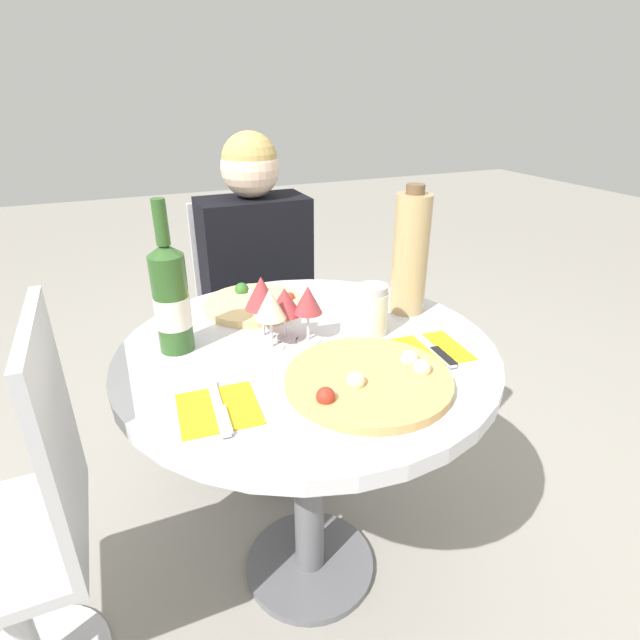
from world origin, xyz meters
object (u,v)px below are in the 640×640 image
pizza_large (370,379)px  wine_bottle (171,298)px  chair_empty_side (22,534)px  tall_carafe (410,254)px  chair_behind_diner (255,327)px  seated_diner (264,321)px  dining_table (308,393)px

pizza_large → wine_bottle: 0.48m
chair_empty_side → tall_carafe: tall_carafe is taller
chair_behind_diner → seated_diner: 0.17m
chair_behind_diner → seated_diner: size_ratio=0.78×
dining_table → pizza_large: bearing=-75.0°
chair_behind_diner → seated_diner: (-0.00, -0.14, 0.09)m
pizza_large → seated_diner: bearing=88.5°
seated_diner → tall_carafe: size_ratio=3.49×
seated_diner → wine_bottle: seated_diner is taller
dining_table → tall_carafe: 0.45m
chair_behind_diner → dining_table: bearing=84.2°
seated_diner → pizza_large: seated_diner is taller
wine_bottle → seated_diner: bearing=54.7°
pizza_large → wine_bottle: bearing=137.4°
dining_table → wine_bottle: (-0.29, 0.11, 0.26)m
tall_carafe → wine_bottle: bearing=178.0°
dining_table → pizza_large: pizza_large is taller
pizza_large → tall_carafe: 0.43m
chair_empty_side → wine_bottle: size_ratio=2.65×
wine_bottle → dining_table: bearing=-20.5°
chair_behind_diner → chair_empty_side: bearing=46.3°
dining_table → chair_behind_diner: (0.08, 0.76, -0.17)m
dining_table → chair_empty_side: (-0.67, -0.02, -0.17)m
dining_table → tall_carafe: size_ratio=2.63×
seated_diner → chair_empty_side: size_ratio=1.28×
pizza_large → wine_bottle: size_ratio=0.99×
dining_table → wine_bottle: 0.40m
chair_empty_side → pizza_large: size_ratio=2.69×
seated_diner → chair_empty_side: seated_diner is taller
chair_empty_side → tall_carafe: 1.11m
chair_behind_diner → chair_empty_side: 1.08m
pizza_large → dining_table: bearing=105.0°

